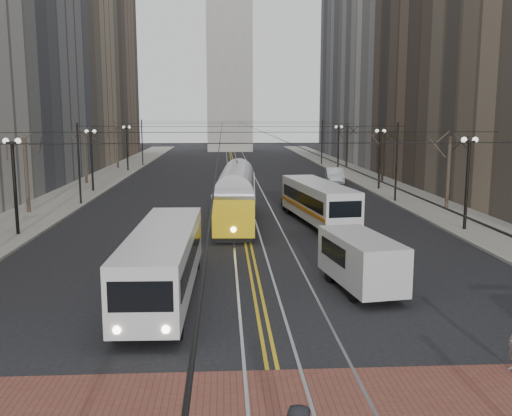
{
  "coord_description": "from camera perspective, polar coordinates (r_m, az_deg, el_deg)",
  "views": [
    {
      "loc": [
        -1.34,
        -16.23,
        7.18
      ],
      "look_at": [
        0.12,
        9.39,
        3.0
      ],
      "focal_mm": 40.0,
      "sensor_mm": 36.0,
      "label": 1
    }
  ],
  "objects": [
    {
      "name": "sedan_grey",
      "position": [
        44.95,
        3.6,
        0.95
      ],
      "size": [
        1.91,
        4.22,
        1.4
      ],
      "primitive_type": "imported",
      "rotation": [
        0.0,
        0.0,
        -0.06
      ],
      "color": "#414448",
      "rests_on": "ground"
    },
    {
      "name": "sedan_silver",
      "position": [
        61.59,
        7.86,
        3.25
      ],
      "size": [
        2.33,
        5.24,
        1.67
      ],
      "primitive_type": "imported",
      "rotation": [
        0.0,
        0.0,
        -0.11
      ],
      "color": "#B8BCC1",
      "rests_on": "ground"
    },
    {
      "name": "ground",
      "position": [
        17.79,
        1.38,
        -14.55
      ],
      "size": [
        260.0,
        260.0,
        0.0
      ],
      "primitive_type": "plane",
      "color": "black",
      "rests_on": "ground"
    },
    {
      "name": "building_right_mid",
      "position": [
        68.48,
        20.8,
        16.91
      ],
      "size": [
        16.0,
        20.0,
        34.0
      ],
      "primitive_type": "cube",
      "color": "brown",
      "rests_on": "ground"
    },
    {
      "name": "sidewalk_right",
      "position": [
        63.77,
        11.63,
        2.66
      ],
      "size": [
        5.0,
        140.0,
        0.15
      ],
      "primitive_type": "cube",
      "color": "gray",
      "rests_on": "ground"
    },
    {
      "name": "cargo_van",
      "position": [
        23.99,
        10.44,
        -5.48
      ],
      "size": [
        2.77,
        5.41,
        2.28
      ],
      "primitive_type": "cube",
      "rotation": [
        0.0,
        0.0,
        0.16
      ],
      "color": "#BBBBBB",
      "rests_on": "ground"
    },
    {
      "name": "rear_bus",
      "position": [
        38.15,
        6.22,
        0.45
      ],
      "size": [
        3.71,
        10.79,
        2.76
      ],
      "primitive_type": "cube",
      "rotation": [
        0.0,
        0.0,
        0.14
      ],
      "color": "silver",
      "rests_on": "ground"
    },
    {
      "name": "sidewalk_left",
      "position": [
        63.13,
        -15.74,
        2.44
      ],
      "size": [
        5.0,
        140.0,
        0.15
      ],
      "primitive_type": "cube",
      "color": "gray",
      "rests_on": "ground"
    },
    {
      "name": "street_trees",
      "position": [
        51.68,
        -1.76,
        4.38
      ],
      "size": [
        31.68,
        53.28,
        5.6
      ],
      "color": "#382D23",
      "rests_on": "ground"
    },
    {
      "name": "building_left_far",
      "position": [
        105.82,
        -17.09,
        15.81
      ],
      "size": [
        16.0,
        20.0,
        40.0
      ],
      "primitive_type": "cube",
      "color": "brown",
      "rests_on": "ground"
    },
    {
      "name": "streetcar",
      "position": [
        37.98,
        -1.95,
        0.68
      ],
      "size": [
        3.05,
        13.01,
        3.04
      ],
      "primitive_type": "cube",
      "rotation": [
        0.0,
        0.0,
        -0.05
      ],
      "color": "yellow",
      "rests_on": "ground"
    },
    {
      "name": "centre_lines",
      "position": [
        61.66,
        -1.99,
        2.56
      ],
      "size": [
        0.42,
        130.0,
        0.01
      ],
      "primitive_type": "cube",
      "color": "gold",
      "rests_on": "ground"
    },
    {
      "name": "streetcar_rails",
      "position": [
        61.66,
        -1.99,
        2.56
      ],
      "size": [
        4.8,
        130.0,
        0.02
      ],
      "primitive_type": "cube",
      "color": "gray",
      "rests_on": "ground"
    },
    {
      "name": "transit_bus",
      "position": [
        22.87,
        -9.22,
        -5.57
      ],
      "size": [
        2.53,
        11.05,
        2.75
      ],
      "primitive_type": "cube",
      "rotation": [
        0.0,
        0.0,
        -0.02
      ],
      "color": "silver",
      "rests_on": "ground"
    },
    {
      "name": "lamp_posts",
      "position": [
        45.21,
        -1.55,
        3.69
      ],
      "size": [
        27.6,
        57.2,
        5.6
      ],
      "color": "black",
      "rests_on": "ground"
    },
    {
      "name": "building_right_far",
      "position": [
        106.47,
        11.84,
        15.98
      ],
      "size": [
        16.0,
        20.0,
        40.0
      ],
      "primitive_type": "cube",
      "color": "slate",
      "rests_on": "ground"
    },
    {
      "name": "trolley_wires",
      "position": [
        51.19,
        -1.76,
        5.43
      ],
      "size": [
        25.96,
        120.0,
        6.6
      ],
      "color": "black",
      "rests_on": "ground"
    }
  ]
}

